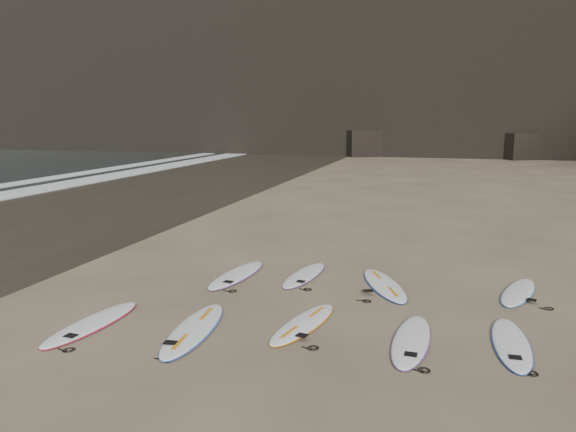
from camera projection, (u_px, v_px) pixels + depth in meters
name	position (u px, v px, depth m)	size (l,w,h in m)	color
ground	(325.00, 330.00, 10.08)	(240.00, 240.00, 0.00)	#897559
wet_sand	(65.00, 210.00, 23.02)	(12.00, 200.00, 0.01)	#383026
surfboard_0	(93.00, 323.00, 10.33)	(0.61, 2.54, 0.09)	white
surfboard_1	(194.00, 329.00, 10.03)	(0.65, 2.72, 0.10)	white
surfboard_2	(303.00, 323.00, 10.32)	(0.57, 2.37, 0.09)	white
surfboard_3	(411.00, 340.00, 9.55)	(0.59, 2.45, 0.09)	white
surfboard_4	(511.00, 343.00, 9.41)	(0.58, 2.40, 0.09)	white
surfboard_5	(237.00, 274.00, 13.48)	(0.63, 2.64, 0.09)	white
surfboard_6	(304.00, 275.00, 13.46)	(0.57, 2.36, 0.09)	white
surfboard_7	(384.00, 284.00, 12.68)	(0.63, 2.63, 0.09)	white
surfboard_8	(518.00, 292.00, 12.17)	(0.55, 2.30, 0.08)	white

